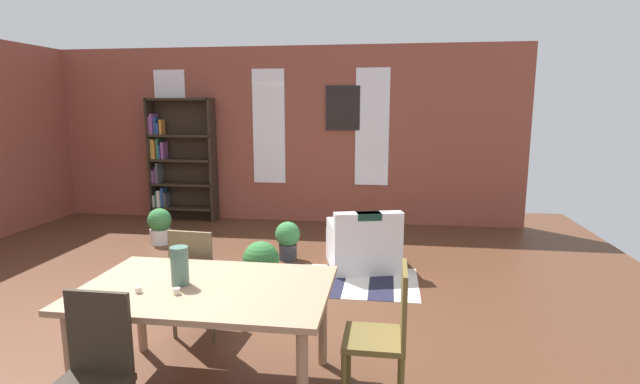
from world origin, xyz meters
The scene contains 19 objects.
ground_plane centered at (0.00, 0.00, 0.00)m, with size 10.43×10.43×0.00m, color #502F1F.
back_wall_brick centered at (0.00, 4.07, 1.47)m, with size 8.45×0.12×2.94m, color brown.
window_pane_0 centered at (-1.74, 4.00, 1.61)m, with size 0.55×0.02×1.91m, color white.
window_pane_1 centered at (0.00, 4.00, 1.61)m, with size 0.55×0.02×1.91m, color white.
window_pane_2 centered at (1.74, 4.00, 1.61)m, with size 0.55×0.02×1.91m, color white.
dining_table centered at (0.81, -1.00, 0.67)m, with size 1.67×1.06×0.75m.
vase_on_table centered at (0.63, -1.00, 0.89)m, with size 0.12×0.12×0.26m, color #4C7266.
tealight_candle_0 centered at (0.68, -1.17, 0.78)m, with size 0.04×0.04×0.04m, color silver.
tealight_candle_1 centered at (0.42, -1.18, 0.77)m, with size 0.04×0.04×0.04m, color silver.
dining_chair_near_left centered at (0.44, -1.76, 0.51)m, with size 0.40×0.40×0.95m.
dining_chair_head_right centered at (2.02, -1.00, 0.51)m, with size 0.40×0.40×0.95m.
dining_chair_far_left centered at (0.43, -0.24, 0.51)m, with size 0.43×0.43×0.95m.
bookshelf_tall centered at (-1.58, 3.83, 1.06)m, with size 1.14×0.29×2.09m.
armchair_white centered at (1.73, 1.72, 0.28)m, with size 0.98×0.98×0.75m.
potted_plant_by_shelf centered at (0.76, 1.88, 0.28)m, with size 0.32×0.32×0.50m.
potted_plant_corner centered at (0.66, 0.92, 0.28)m, with size 0.40×0.40×0.51m.
potted_plant_window centered at (-1.22, 2.35, 0.27)m, with size 0.34×0.34×0.52m.
striped_rug centered at (1.56, 1.21, 0.00)m, with size 1.63×1.04×0.01m.
framed_picture centered at (1.25, 4.00, 1.93)m, with size 0.56×0.03×0.72m, color black.
Camera 1 is at (2.01, -3.94, 1.95)m, focal length 26.86 mm.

